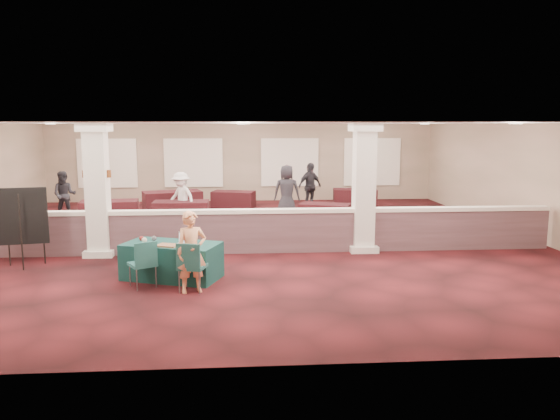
{
  "coord_description": "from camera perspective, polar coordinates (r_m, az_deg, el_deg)",
  "views": [
    {
      "loc": [
        -0.06,
        -14.81,
        3.17
      ],
      "look_at": [
        0.87,
        -2.0,
        1.15
      ],
      "focal_mm": 35.0,
      "sensor_mm": 36.0,
      "label": 1
    }
  ],
  "objects": [
    {
      "name": "yarn_grey",
      "position": [
        11.78,
        -13.02,
        -2.91
      ],
      "size": [
        0.11,
        0.11,
        0.11
      ],
      "primitive_type": "sphere",
      "color": "#47474B",
      "rests_on": "near_table"
    },
    {
      "name": "conf_chair_side",
      "position": [
        10.97,
        -14.03,
        -5.13
      ],
      "size": [
        0.64,
        0.64,
        0.93
      ],
      "rotation": [
        0.0,
        0.0,
        0.53
      ],
      "color": "#1B514F",
      "rests_on": "ground"
    },
    {
      "name": "near_table",
      "position": [
        11.56,
        -11.23,
        -5.24
      ],
      "size": [
        2.15,
        1.57,
        0.74
      ],
      "primitive_type": "cube",
      "rotation": [
        0.0,
        0.0,
        -0.35
      ],
      "color": "#0E3633",
      "rests_on": "ground"
    },
    {
      "name": "far_table_back_right",
      "position": [
        21.57,
        7.83,
        1.3
      ],
      "size": [
        1.74,
        1.01,
        0.67
      ],
      "primitive_type": "cube",
      "rotation": [
        0.0,
        0.0,
        -0.11
      ],
      "color": "black",
      "rests_on": "ground"
    },
    {
      "name": "conf_chair_main",
      "position": [
        10.53,
        -9.31,
        -5.47
      ],
      "size": [
        0.59,
        0.59,
        0.97
      ],
      "rotation": [
        0.0,
        0.0,
        -0.25
      ],
      "color": "#1B514F",
      "rests_on": "ground"
    },
    {
      "name": "attendee_a",
      "position": [
        19.87,
        -21.59,
        1.48
      ],
      "size": [
        0.81,
        0.5,
        1.61
      ],
      "primitive_type": "imported",
      "rotation": [
        0.0,
        0.0,
        0.1
      ],
      "color": "black",
      "rests_on": "ground"
    },
    {
      "name": "screen_glow",
      "position": [
        11.37,
        -9.79,
        -2.91
      ],
      "size": [
        0.29,
        0.11,
        0.19
      ],
      "primitive_type": "cube",
      "rotation": [
        0.0,
        0.0,
        -0.35
      ],
      "color": "#D0E1F9",
      "rests_on": "near_table"
    },
    {
      "name": "laptop_screen",
      "position": [
        11.38,
        -9.78,
        -2.83
      ],
      "size": [
        0.32,
        0.13,
        0.22
      ],
      "primitive_type": "cube",
      "rotation": [
        0.0,
        0.0,
        -0.35
      ],
      "color": "#BABBBF",
      "rests_on": "near_table"
    },
    {
      "name": "wall_front",
      "position": [
        6.99,
        -3.58,
        -4.05
      ],
      "size": [
        16.0,
        0.04,
        3.2
      ],
      "primitive_type": "cube",
      "color": "#7D6E56",
      "rests_on": "ground"
    },
    {
      "name": "yarn_cream",
      "position": [
        11.64,
        -13.99,
        -3.07
      ],
      "size": [
        0.11,
        0.11,
        0.11
      ],
      "primitive_type": "sphere",
      "color": "beige",
      "rests_on": "near_table"
    },
    {
      "name": "far_table_front_left",
      "position": [
        18.52,
        -17.38,
        -0.18
      ],
      "size": [
        1.9,
        1.12,
        0.73
      ],
      "primitive_type": "cube",
      "rotation": [
        0.0,
        0.0,
        0.12
      ],
      "color": "black",
      "rests_on": "ground"
    },
    {
      "name": "ground",
      "position": [
        15.14,
        -3.84,
        -3.17
      ],
      "size": [
        16.0,
        16.0,
        0.0
      ],
      "primitive_type": "plane",
      "color": "#4A1216",
      "rests_on": "ground"
    },
    {
      "name": "attendee_b",
      "position": [
        18.07,
        -10.28,
        1.32
      ],
      "size": [
        1.13,
        1.02,
        1.64
      ],
      "primitive_type": "imported",
      "rotation": [
        0.0,
        0.0,
        -0.65
      ],
      "color": "silver",
      "rests_on": "ground"
    },
    {
      "name": "sconce_left",
      "position": [
        13.87,
        -19.73,
        3.58
      ],
      "size": [
        0.12,
        0.12,
        0.18
      ],
      "color": "brown",
      "rests_on": "column_left"
    },
    {
      "name": "sconce_right",
      "position": [
        13.73,
        -17.48,
        3.64
      ],
      "size": [
        0.12,
        0.12,
        0.18
      ],
      "color": "brown",
      "rests_on": "column_left"
    },
    {
      "name": "knitting",
      "position": [
        11.23,
        -11.64,
        -3.64
      ],
      "size": [
        0.49,
        0.43,
        0.03
      ],
      "primitive_type": "cube",
      "rotation": [
        0.0,
        0.0,
        -0.35
      ],
      "color": "#AC571B",
      "rests_on": "near_table"
    },
    {
      "name": "far_table_front_right",
      "position": [
        17.65,
        4.71,
        -0.37
      ],
      "size": [
        1.77,
        1.31,
        0.65
      ],
      "primitive_type": "cube",
      "rotation": [
        0.0,
        0.0,
        -0.36
      ],
      "color": "black",
      "rests_on": "ground"
    },
    {
      "name": "column_left",
      "position": [
        13.83,
        -18.54,
        2.11
      ],
      "size": [
        0.72,
        0.72,
        3.2
      ],
      "color": "white",
      "rests_on": "ground"
    },
    {
      "name": "attendee_c",
      "position": [
        20.47,
        3.14,
        2.5
      ],
      "size": [
        1.14,
        0.96,
        1.76
      ],
      "primitive_type": "imported",
      "rotation": [
        0.0,
        0.0,
        0.55
      ],
      "color": "black",
      "rests_on": "ground"
    },
    {
      "name": "far_table_back_center",
      "position": [
        20.96,
        -4.89,
        1.09
      ],
      "size": [
        1.74,
        1.18,
        0.64
      ],
      "primitive_type": "cube",
      "rotation": [
        0.0,
        0.0,
        -0.27
      ],
      "color": "black",
      "rests_on": "ground"
    },
    {
      "name": "scissors",
      "position": [
        10.94,
        -8.86,
        -3.94
      ],
      "size": [
        0.13,
        0.07,
        0.01
      ],
      "primitive_type": "cube",
      "rotation": [
        0.0,
        0.0,
        -0.35
      ],
      "color": "#B51324",
      "rests_on": "near_table"
    },
    {
      "name": "far_table_front_center",
      "position": [
        17.95,
        -10.3,
        -0.22
      ],
      "size": [
        1.77,
        0.89,
        0.72
      ],
      "primitive_type": "cube",
      "rotation": [
        0.0,
        0.0,
        -0.0
      ],
      "color": "black",
      "rests_on": "ground"
    },
    {
      "name": "wall_right",
      "position": [
        16.93,
        24.33,
        2.82
      ],
      "size": [
        0.04,
        16.0,
        3.2
      ],
      "primitive_type": "cube",
      "color": "#7D6E56",
      "rests_on": "ground"
    },
    {
      "name": "easel_board",
      "position": [
        13.35,
        -25.32,
        -0.67
      ],
      "size": [
        1.05,
        0.59,
        1.8
      ],
      "rotation": [
        0.0,
        0.0,
        0.18
      ],
      "color": "black",
      "rests_on": "ground"
    },
    {
      "name": "laptop_base",
      "position": [
        11.3,
        -10.02,
        -3.54
      ],
      "size": [
        0.4,
        0.33,
        0.02
      ],
      "primitive_type": "cube",
      "rotation": [
        0.0,
        0.0,
        -0.35
      ],
      "color": "#BABBBF",
      "rests_on": "near_table"
    },
    {
      "name": "partition_wall",
      "position": [
        13.56,
        -3.82,
        -2.15
      ],
      "size": [
        15.6,
        0.28,
        1.1
      ],
      "color": "#4D3438",
      "rests_on": "ground"
    },
    {
      "name": "far_table_back_left",
      "position": [
        19.87,
        -11.16,
        0.77
      ],
      "size": [
        2.22,
        1.57,
        0.82
      ],
      "primitive_type": "cube",
      "rotation": [
        0.0,
        0.0,
        0.31
      ],
      "color": "black",
      "rests_on": "ground"
    },
    {
      "name": "column_right",
      "position": [
        13.74,
        8.75,
        2.43
      ],
      "size": [
        0.72,
        0.72,
        3.2
      ],
      "color": "white",
      "rests_on": "ground"
    },
    {
      "name": "yarn_red",
      "position": [
        11.85,
        -14.27,
        -2.9
      ],
      "size": [
        0.1,
        0.1,
        0.1
      ],
      "primitive_type": "sphere",
      "color": "maroon",
      "rests_on": "near_table"
    },
    {
      "name": "ceiling",
      "position": [
        14.81,
        -3.97,
        9.03
      ],
      "size": [
        16.0,
        16.0,
        0.02
      ],
      "primitive_type": "cube",
      "color": "white",
      "rests_on": "wall_back"
    },
    {
      "name": "attendee_d",
      "position": [
        18.51,
        0.72,
        1.93
      ],
      "size": [
        0.96,
        0.61,
        1.83
      ],
      "primitive_type": "imported",
      "rotation": [
        0.0,
        0.0,
        2.99
      ],
      "color": "black",
      "rests_on": "ground"
    },
    {
      "name": "wall_back",
      "position": [
        22.86,
        -4.0,
        4.97
      ],
      "size": [
        16.0,
        0.04,
        3.2
      ],
      "primitive_type": "cube",
      "color": "#7D6E56",
      "rests_on": "ground"
    },
    {
      "name": "woman",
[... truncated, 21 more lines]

